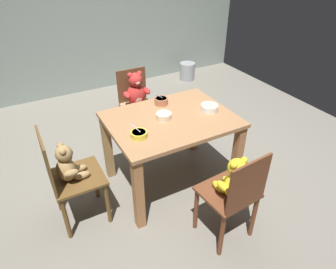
{
  "coord_description": "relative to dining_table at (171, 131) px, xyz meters",
  "views": [
    {
      "loc": [
        -1.11,
        -1.99,
        2.03
      ],
      "look_at": [
        0.0,
        0.05,
        0.52
      ],
      "focal_mm": 32.01,
      "sensor_mm": 36.0,
      "label": 1
    }
  ],
  "objects": [
    {
      "name": "ground_plane",
      "position": [
        0.0,
        0.0,
        -0.61
      ],
      "size": [
        5.2,
        5.2,
        0.04
      ],
      "color": "slate"
    },
    {
      "name": "dining_table",
      "position": [
        0.0,
        0.0,
        0.0
      ],
      "size": [
        1.09,
        0.84,
        0.72
      ],
      "color": "#9E7049",
      "rests_on": "ground_plane"
    },
    {
      "name": "teddy_chair_near_front",
      "position": [
        0.08,
        -0.8,
        -0.06
      ],
      "size": [
        0.42,
        0.4,
        0.84
      ],
      "rotation": [
        0.0,
        0.0,
        1.65
      ],
      "color": "brown",
      "rests_on": "ground_plane"
    },
    {
      "name": "teddy_chair_near_left",
      "position": [
        -0.94,
        -0.04,
        -0.07
      ],
      "size": [
        0.4,
        0.4,
        0.88
      ],
      "rotation": [
        0.0,
        0.0,
        0.0
      ],
      "color": "brown",
      "rests_on": "ground_plane"
    },
    {
      "name": "teddy_chair_far_center",
      "position": [
        0.02,
        0.79,
        -0.02
      ],
      "size": [
        0.37,
        0.38,
        0.87
      ],
      "rotation": [
        0.0,
        0.0,
        -1.59
      ],
      "color": "brown",
      "rests_on": "ground_plane"
    },
    {
      "name": "porridge_bowl_white_near_right",
      "position": [
        0.38,
        -0.05,
        0.16
      ],
      "size": [
        0.16,
        0.16,
        0.05
      ],
      "color": "silver",
      "rests_on": "dining_table"
    },
    {
      "name": "porridge_bowl_yellow_near_left",
      "position": [
        -0.37,
        -0.14,
        0.16
      ],
      "size": [
        0.13,
        0.13,
        0.11
      ],
      "color": "yellow",
      "rests_on": "dining_table"
    },
    {
      "name": "porridge_bowl_cream_center",
      "position": [
        -0.06,
        0.01,
        0.16
      ],
      "size": [
        0.14,
        0.14,
        0.06
      ],
      "color": "beige",
      "rests_on": "dining_table"
    },
    {
      "name": "porridge_bowl_terracotta_far_center",
      "position": [
        0.05,
        0.27,
        0.17
      ],
      "size": [
        0.14,
        0.13,
        0.13
      ],
      "color": "#B26A4B",
      "rests_on": "dining_table"
    },
    {
      "name": "metal_pail",
      "position": [
        1.52,
        2.15,
        -0.44
      ],
      "size": [
        0.26,
        0.26,
        0.29
      ],
      "primitive_type": "cylinder",
      "color": "#93969B",
      "rests_on": "ground_plane"
    }
  ]
}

